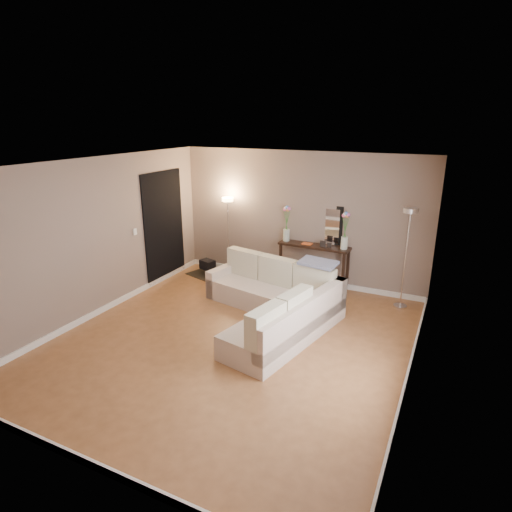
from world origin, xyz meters
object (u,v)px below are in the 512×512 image
at_px(floor_lamp_lit, 228,220).
at_px(console_table, 309,262).
at_px(floor_lamp_unlit, 408,239).
at_px(sectional_sofa, 276,302).

bearing_deg(floor_lamp_lit, console_table, 1.86).
xyz_separation_m(console_table, floor_lamp_lit, (-1.78, -0.06, 0.67)).
relative_size(console_table, floor_lamp_unlit, 0.79).
xyz_separation_m(sectional_sofa, console_table, (-0.00, 1.68, 0.17)).
bearing_deg(floor_lamp_unlit, floor_lamp_lit, 176.67).
xyz_separation_m(sectional_sofa, floor_lamp_lit, (-1.78, 1.62, 0.84)).
height_order(sectional_sofa, floor_lamp_unlit, floor_lamp_unlit).
height_order(sectional_sofa, console_table, console_table).
bearing_deg(floor_lamp_unlit, sectional_sofa, -141.70).
relative_size(floor_lamp_lit, floor_lamp_unlit, 0.92).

